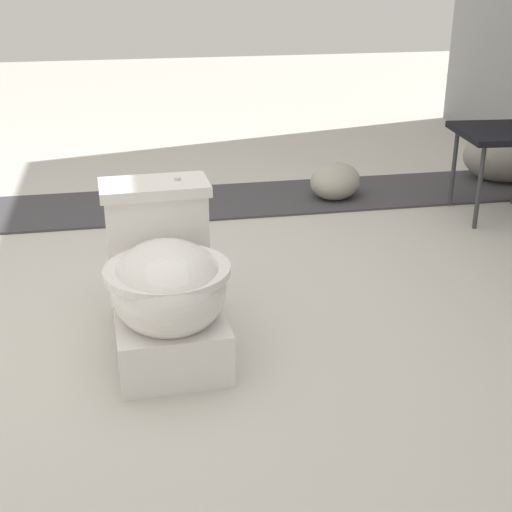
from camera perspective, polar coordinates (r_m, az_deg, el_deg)
The scene contains 5 objects.
ground_plane at distance 2.61m, azimuth -8.33°, elevation -4.81°, with size 14.00×14.00×0.00m, color beige.
gravel_strip at distance 3.79m, azimuth -1.81°, elevation 4.47°, with size 0.56×8.00×0.01m, color #423F44.
toilet at distance 2.32m, azimuth -7.28°, elevation -2.39°, with size 0.65×0.40×0.52m.
boulder_near at distance 3.83m, azimuth 6.36°, elevation 5.97°, with size 0.31×0.26×0.19m, color #ADA899.
boulder_far at distance 4.33m, azimuth 19.09°, elevation 7.53°, with size 0.44×0.35×0.29m, color gray.
Camera 1 is at (2.32, -0.06, 1.21)m, focal length 50.00 mm.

